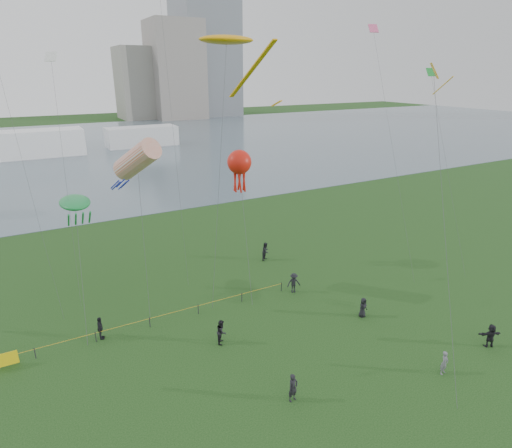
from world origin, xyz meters
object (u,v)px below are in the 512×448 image
kite_stingray (227,41)px  kite_octopus (239,163)px  kite_flyer (444,363)px  fence (64,344)px

kite_stingray → kite_octopus: bearing=51.5°
kite_octopus → kite_flyer: bearing=-87.2°
kite_stingray → kite_octopus: 11.00m
kite_flyer → kite_octopus: size_ratio=0.14×
kite_flyer → kite_stingray: (-5.87, 19.68, 20.22)m
fence → kite_stingray: bearing=18.0°
fence → kite_stingray: (15.63, 5.06, 20.49)m
kite_flyer → kite_stingray: size_ratio=0.08×
kite_flyer → kite_octopus: 24.21m
kite_flyer → kite_stingray: bearing=93.8°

